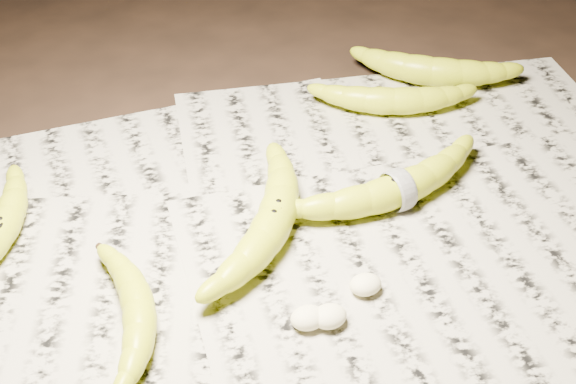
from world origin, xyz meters
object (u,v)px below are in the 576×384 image
object	(u,v)px
banana_left_b	(138,308)
banana_upper_b	(433,69)
banana_taped	(398,187)
banana_upper_a	(394,98)
banana_center	(274,217)

from	to	relation	value
banana_left_b	banana_upper_b	xyz separation A→B (m)	(0.47, 0.30, 0.00)
banana_taped	banana_left_b	bearing A→B (deg)	-175.54
banana_upper_a	banana_taped	bearing A→B (deg)	-93.54
banana_upper_a	banana_upper_b	bearing A→B (deg)	51.65
banana_taped	banana_upper_b	world-z (taller)	banana_upper_b
banana_center	banana_taped	distance (m)	0.15
banana_taped	banana_upper_a	xyz separation A→B (m)	(0.08, 0.17, -0.00)
banana_left_b	banana_taped	distance (m)	0.32
banana_center	banana_upper_b	bearing A→B (deg)	-18.84
banana_center	banana_left_b	bearing A→B (deg)	149.94
banana_center	banana_taped	xyz separation A→B (m)	(0.15, 0.00, -0.00)
banana_taped	banana_upper_a	bearing A→B (deg)	55.32
banana_taped	banana_upper_b	distance (m)	0.28
banana_center	banana_upper_b	distance (m)	0.38
banana_center	banana_upper_a	distance (m)	0.29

